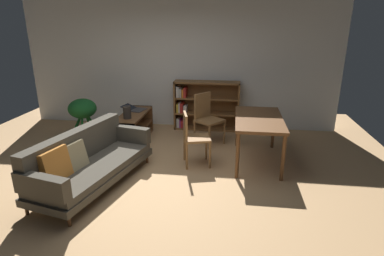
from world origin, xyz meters
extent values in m
plane|color=tan|center=(0.00, 0.00, 0.00)|extent=(8.16, 8.16, 0.00)
cube|color=silver|center=(0.00, 2.70, 1.35)|extent=(6.80, 0.10, 2.70)
cylinder|color=#56351E|center=(-0.18, 0.56, 0.07)|extent=(0.04, 0.04, 0.14)
cylinder|color=#56351E|center=(-0.61, -1.26, 0.07)|extent=(0.04, 0.04, 0.14)
cylinder|color=#56351E|center=(-0.81, 0.71, 0.07)|extent=(0.04, 0.04, 0.14)
cylinder|color=#56351E|center=(-1.24, -1.11, 0.07)|extent=(0.04, 0.04, 0.14)
cube|color=#474238|center=(-0.71, -0.27, 0.19)|extent=(1.21, 2.15, 0.10)
cube|color=#474238|center=(-0.71, -0.27, 0.29)|extent=(1.17, 2.07, 0.10)
cube|color=#474238|center=(-1.00, -0.20, 0.56)|extent=(0.62, 1.94, 0.45)
cube|color=#474238|center=(-0.49, 0.65, 0.47)|extent=(0.75, 0.31, 0.26)
cube|color=#474238|center=(-0.93, -1.19, 0.47)|extent=(0.75, 0.31, 0.26)
cube|color=orange|center=(-0.98, -0.78, 0.53)|extent=(0.27, 0.45, 0.43)
cube|color=tan|center=(-0.91, -0.43, 0.51)|extent=(0.26, 0.40, 0.39)
cube|color=brown|center=(-0.71, 2.19, 0.27)|extent=(0.44, 0.04, 0.55)
cube|color=brown|center=(-0.71, 0.94, 0.27)|extent=(0.44, 0.04, 0.55)
cube|color=brown|center=(-0.71, 1.57, 0.24)|extent=(0.44, 1.25, 0.04)
cube|color=brown|center=(-0.71, 1.57, 0.53)|extent=(0.44, 1.29, 0.04)
cube|color=brown|center=(-0.71, 1.57, 0.02)|extent=(0.44, 1.25, 0.04)
cube|color=#333338|center=(-0.68, 1.82, 0.56)|extent=(0.29, 0.35, 0.02)
cube|color=black|center=(-0.90, 1.86, 0.60)|extent=(0.27, 0.34, 0.08)
cylinder|color=#2D2823|center=(-0.72, 1.25, 0.66)|extent=(0.14, 0.14, 0.23)
cylinder|color=slate|center=(-0.72, 1.25, 0.71)|extent=(0.08, 0.08, 0.01)
cylinder|color=#333338|center=(-1.68, 1.44, 0.11)|extent=(0.29, 0.29, 0.21)
cylinder|color=#195623|center=(-1.57, 1.47, 0.45)|extent=(0.26, 0.11, 0.49)
cylinder|color=#195623|center=(-1.67, 1.55, 0.49)|extent=(0.05, 0.25, 0.57)
cylinder|color=#195623|center=(-1.78, 1.44, 0.41)|extent=(0.25, 0.06, 0.41)
cylinder|color=#195623|center=(-1.65, 1.31, 0.46)|extent=(0.10, 0.29, 0.51)
ellipsoid|color=#195623|center=(-1.68, 1.44, 0.66)|extent=(0.54, 0.54, 0.38)
cylinder|color=brown|center=(1.31, 1.54, 0.36)|extent=(0.06, 0.06, 0.72)
cylinder|color=brown|center=(1.31, 0.22, 0.36)|extent=(0.06, 0.06, 0.72)
cylinder|color=brown|center=(1.97, 1.54, 0.36)|extent=(0.06, 0.06, 0.72)
cylinder|color=brown|center=(1.97, 0.22, 0.36)|extent=(0.06, 0.06, 0.72)
cube|color=brown|center=(1.64, 0.88, 0.74)|extent=(0.76, 1.42, 0.05)
cylinder|color=olive|center=(1.07, 1.61, 0.22)|extent=(0.04, 0.04, 0.45)
cylinder|color=olive|center=(0.81, 1.29, 0.22)|extent=(0.04, 0.04, 0.45)
cylinder|color=olive|center=(0.76, 1.86, 0.22)|extent=(0.04, 0.04, 0.45)
cylinder|color=olive|center=(0.50, 1.53, 0.22)|extent=(0.04, 0.04, 0.45)
cube|color=olive|center=(0.78, 1.57, 0.47)|extent=(0.62, 0.62, 0.04)
cube|color=olive|center=(0.63, 1.70, 0.73)|extent=(0.28, 0.34, 0.48)
cylinder|color=olive|center=(0.79, 0.85, 0.22)|extent=(0.04, 0.04, 0.44)
cylinder|color=olive|center=(0.88, 0.50, 0.22)|extent=(0.04, 0.04, 0.44)
cylinder|color=olive|center=(0.43, 0.75, 0.22)|extent=(0.04, 0.04, 0.44)
cylinder|color=olive|center=(0.52, 0.40, 0.22)|extent=(0.04, 0.04, 0.44)
cube|color=olive|center=(0.66, 0.63, 0.46)|extent=(0.50, 0.49, 0.04)
cube|color=olive|center=(0.47, 0.58, 0.68)|extent=(0.12, 0.35, 0.40)
cube|color=brown|center=(-0.04, 2.47, 0.53)|extent=(0.04, 0.34, 1.05)
cube|color=brown|center=(1.32, 2.47, 0.53)|extent=(0.04, 0.34, 1.05)
cube|color=brown|center=(0.64, 2.47, 1.03)|extent=(1.40, 0.34, 0.04)
cube|color=brown|center=(0.64, 2.47, 0.02)|extent=(1.40, 0.34, 0.04)
cube|color=brown|center=(0.64, 2.62, 0.53)|extent=(1.36, 0.04, 1.05)
cube|color=brown|center=(0.64, 2.47, 0.36)|extent=(1.36, 0.32, 0.04)
cube|color=brown|center=(0.64, 2.47, 0.69)|extent=(1.36, 0.32, 0.04)
cube|color=silver|center=(0.03, 2.45, 0.14)|extent=(0.06, 0.23, 0.20)
cube|color=#993884|center=(0.08, 2.45, 0.12)|extent=(0.03, 0.26, 0.17)
cube|color=red|center=(0.12, 2.45, 0.11)|extent=(0.05, 0.26, 0.15)
cube|color=#993884|center=(0.16, 2.46, 0.15)|extent=(0.03, 0.27, 0.24)
cube|color=gold|center=(0.02, 2.45, 0.47)|extent=(0.04, 0.25, 0.19)
cube|color=silver|center=(0.06, 2.45, 0.48)|extent=(0.03, 0.24, 0.21)
cube|color=red|center=(0.11, 2.46, 0.48)|extent=(0.06, 0.27, 0.20)
cube|color=silver|center=(0.19, 2.44, 0.45)|extent=(0.07, 0.21, 0.15)
cube|color=silver|center=(0.03, 2.44, 0.83)|extent=(0.06, 0.22, 0.23)
cube|color=silver|center=(0.09, 2.44, 0.81)|extent=(0.03, 0.23, 0.19)
cube|color=orange|center=(0.14, 2.45, 0.80)|extent=(0.04, 0.24, 0.17)
cube|color=red|center=(0.19, 2.46, 0.82)|extent=(0.05, 0.28, 0.21)
camera|label=1|loc=(1.22, -4.18, 2.27)|focal=29.78mm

